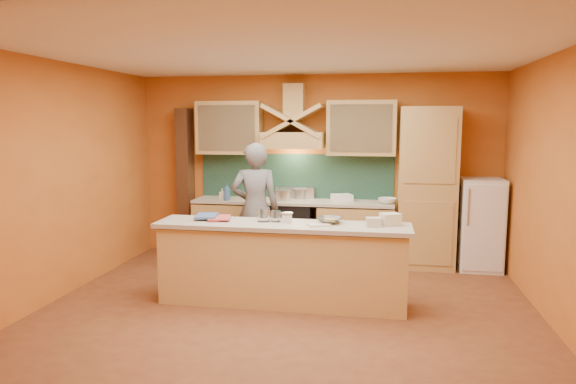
% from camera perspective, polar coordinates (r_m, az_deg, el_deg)
% --- Properties ---
extents(floor, '(5.50, 5.00, 0.01)m').
position_cam_1_polar(floor, '(5.79, -0.24, -13.32)').
color(floor, brown).
rests_on(floor, ground).
extents(ceiling, '(5.50, 5.00, 0.01)m').
position_cam_1_polar(ceiling, '(5.45, -0.26, 15.31)').
color(ceiling, white).
rests_on(ceiling, wall_back).
extents(wall_back, '(5.50, 0.02, 2.80)m').
position_cam_1_polar(wall_back, '(7.91, 3.04, 2.78)').
color(wall_back, '#C56A26').
rests_on(wall_back, floor).
extents(wall_front, '(5.50, 0.02, 2.80)m').
position_cam_1_polar(wall_front, '(3.06, -8.79, -5.19)').
color(wall_front, '#C56A26').
rests_on(wall_front, floor).
extents(wall_left, '(0.02, 5.00, 2.80)m').
position_cam_1_polar(wall_left, '(6.53, -24.72, 1.04)').
color(wall_left, '#C56A26').
rests_on(wall_left, floor).
extents(wall_right, '(0.02, 5.00, 2.80)m').
position_cam_1_polar(wall_right, '(5.65, 28.38, -0.12)').
color(wall_right, '#C56A26').
rests_on(wall_right, floor).
extents(base_cabinet_left, '(1.10, 0.60, 0.86)m').
position_cam_1_polar(base_cabinet_left, '(8.01, -6.21, -4.21)').
color(base_cabinet_left, tan).
rests_on(base_cabinet_left, floor).
extents(base_cabinet_right, '(1.10, 0.60, 0.86)m').
position_cam_1_polar(base_cabinet_right, '(7.70, 7.53, -4.71)').
color(base_cabinet_right, tan).
rests_on(base_cabinet_right, floor).
extents(counter_top, '(3.00, 0.62, 0.04)m').
position_cam_1_polar(counter_top, '(7.72, 0.52, -1.08)').
color(counter_top, '#B7AE9B').
rests_on(counter_top, base_cabinet_left).
extents(stove, '(0.60, 0.58, 0.90)m').
position_cam_1_polar(stove, '(7.80, 0.52, -4.35)').
color(stove, black).
rests_on(stove, floor).
extents(backsplash, '(3.00, 0.03, 0.70)m').
position_cam_1_polar(backsplash, '(7.95, 0.87, 1.73)').
color(backsplash, '#1B3D32').
rests_on(backsplash, wall_back).
extents(range_hood, '(0.92, 0.50, 0.24)m').
position_cam_1_polar(range_hood, '(7.68, 0.59, 5.78)').
color(range_hood, tan).
rests_on(range_hood, wall_back).
extents(hood_chimney, '(0.30, 0.30, 0.50)m').
position_cam_1_polar(hood_chimney, '(7.78, 0.73, 10.08)').
color(hood_chimney, tan).
rests_on(hood_chimney, wall_back).
extents(upper_cabinet_left, '(1.00, 0.35, 0.80)m').
position_cam_1_polar(upper_cabinet_left, '(7.98, -6.47, 7.10)').
color(upper_cabinet_left, tan).
rests_on(upper_cabinet_left, wall_back).
extents(upper_cabinet_right, '(1.00, 0.35, 0.80)m').
position_cam_1_polar(upper_cabinet_right, '(7.65, 8.16, 7.05)').
color(upper_cabinet_right, tan).
rests_on(upper_cabinet_right, wall_back).
extents(pantry_column, '(0.80, 0.60, 2.30)m').
position_cam_1_polar(pantry_column, '(7.60, 15.17, 0.43)').
color(pantry_column, tan).
rests_on(pantry_column, floor).
extents(fridge, '(0.58, 0.60, 1.30)m').
position_cam_1_polar(fridge, '(7.78, 20.56, -3.36)').
color(fridge, white).
rests_on(fridge, floor).
extents(trim_column_left, '(0.20, 0.30, 2.30)m').
position_cam_1_polar(trim_column_left, '(8.30, -11.30, 1.13)').
color(trim_column_left, '#472816').
rests_on(trim_column_left, floor).
extents(island_body, '(2.80, 0.55, 0.88)m').
position_cam_1_polar(island_body, '(5.95, -0.67, -8.27)').
color(island_body, '#E1BD73').
rests_on(island_body, floor).
extents(island_top, '(2.90, 0.62, 0.05)m').
position_cam_1_polar(island_top, '(5.84, -0.68, -3.74)').
color(island_top, '#B7AE9B').
rests_on(island_top, island_body).
extents(person, '(0.74, 0.56, 1.82)m').
position_cam_1_polar(person, '(7.05, -3.66, -1.86)').
color(person, slate).
rests_on(person, floor).
extents(pot_large, '(0.23, 0.23, 0.16)m').
position_cam_1_polar(pot_large, '(7.69, -0.52, -0.49)').
color(pot_large, silver).
rests_on(pot_large, stove).
extents(pot_small, '(0.22, 0.22, 0.15)m').
position_cam_1_polar(pot_small, '(7.87, 1.30, -0.35)').
color(pot_small, '#ADADB4').
rests_on(pot_small, stove).
extents(soap_bottle_a, '(0.08, 0.08, 0.17)m').
position_cam_1_polar(soap_bottle_a, '(7.86, -7.32, -0.20)').
color(soap_bottle_a, silver).
rests_on(soap_bottle_a, counter_top).
extents(soap_bottle_b, '(0.13, 0.13, 0.27)m').
position_cam_1_polar(soap_bottle_b, '(7.73, -6.83, 0.04)').
color(soap_bottle_b, '#355E92').
rests_on(soap_bottle_b, counter_top).
extents(bowl_back, '(0.27, 0.27, 0.08)m').
position_cam_1_polar(bowl_back, '(7.53, 10.97, -0.97)').
color(bowl_back, silver).
rests_on(bowl_back, counter_top).
extents(dish_rack, '(0.35, 0.32, 0.10)m').
position_cam_1_polar(dish_rack, '(7.68, 6.01, -0.63)').
color(dish_rack, white).
rests_on(dish_rack, counter_top).
extents(book_lower, '(0.33, 0.39, 0.03)m').
position_cam_1_polar(book_lower, '(6.11, -8.83, -2.91)').
color(book_lower, '#C34645').
rests_on(book_lower, island_top).
extents(book_upper, '(0.31, 0.38, 0.03)m').
position_cam_1_polar(book_upper, '(6.19, -10.19, -2.63)').
color(book_upper, '#405C8C').
rests_on(book_upper, island_top).
extents(jar_large, '(0.15, 0.15, 0.16)m').
position_cam_1_polar(jar_large, '(5.94, -2.71, -2.52)').
color(jar_large, white).
rests_on(jar_large, island_top).
extents(jar_small, '(0.12, 0.12, 0.13)m').
position_cam_1_polar(jar_small, '(5.93, -1.36, -2.70)').
color(jar_small, silver).
rests_on(jar_small, island_top).
extents(kitchen_scale, '(0.13, 0.13, 0.10)m').
position_cam_1_polar(kitchen_scale, '(5.87, -0.13, -2.95)').
color(kitchen_scale, silver).
rests_on(kitchen_scale, island_top).
extents(mixing_bowl, '(0.32, 0.32, 0.07)m').
position_cam_1_polar(mixing_bowl, '(5.86, 4.65, -3.13)').
color(mixing_bowl, silver).
rests_on(mixing_bowl, island_top).
extents(cloth, '(0.29, 0.26, 0.02)m').
position_cam_1_polar(cloth, '(5.73, 3.40, -3.64)').
color(cloth, beige).
rests_on(cloth, island_top).
extents(grocery_bag_a, '(0.25, 0.23, 0.13)m').
position_cam_1_polar(grocery_bag_a, '(5.82, 11.30, -3.00)').
color(grocery_bag_a, beige).
rests_on(grocery_bag_a, island_top).
extents(grocery_bag_b, '(0.18, 0.15, 0.10)m').
position_cam_1_polar(grocery_bag_b, '(5.72, 9.48, -3.32)').
color(grocery_bag_b, beige).
rests_on(grocery_bag_b, island_top).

